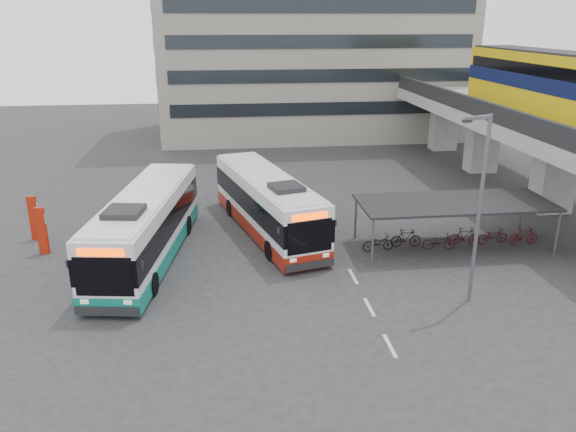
{
  "coord_description": "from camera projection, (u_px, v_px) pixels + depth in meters",
  "views": [
    {
      "loc": [
        -3.42,
        -23.52,
        11.49
      ],
      "look_at": [
        -0.21,
        3.31,
        2.0
      ],
      "focal_mm": 35.0,
      "sensor_mm": 36.0,
      "label": 1
    }
  ],
  "objects": [
    {
      "name": "pedestrian",
      "position": [
        157.0,
        255.0,
        26.67
      ],
      "size": [
        0.7,
        0.79,
        1.8
      ],
      "primitive_type": "imported",
      "rotation": [
        0.0,
        0.0,
        1.05
      ],
      "color": "black",
      "rests_on": "ground"
    },
    {
      "name": "office_block",
      "position": [
        311.0,
        9.0,
        56.48
      ],
      "size": [
        30.0,
        15.0,
        25.0
      ],
      "primitive_type": "cube",
      "color": "gray",
      "rests_on": "ground"
    },
    {
      "name": "viaduct",
      "position": [
        544.0,
        107.0,
        35.64
      ],
      "size": [
        8.0,
        32.0,
        9.68
      ],
      "color": "gray",
      "rests_on": "ground"
    },
    {
      "name": "bike_shelter",
      "position": [
        452.0,
        221.0,
        29.5
      ],
      "size": [
        10.0,
        4.0,
        2.54
      ],
      "color": "#595B60",
      "rests_on": "ground"
    },
    {
      "name": "road_markings",
      "position": [
        369.0,
        307.0,
        23.69
      ],
      "size": [
        0.15,
        7.6,
        0.01
      ],
      "color": "beige",
      "rests_on": "ground"
    },
    {
      "name": "ground",
      "position": [
        301.0,
        279.0,
        26.22
      ],
      "size": [
        120.0,
        120.0,
        0.0
      ],
      "primitive_type": "plane",
      "color": "#28282B",
      "rests_on": "ground"
    },
    {
      "name": "bus_main",
      "position": [
        267.0,
        204.0,
        31.63
      ],
      "size": [
        5.59,
        12.38,
        3.58
      ],
      "rotation": [
        0.0,
        0.0,
        0.26
      ],
      "color": "white",
      "rests_on": "ground"
    },
    {
      "name": "sign_totem_mid",
      "position": [
        42.0,
        230.0,
        28.69
      ],
      "size": [
        0.54,
        0.25,
        2.51
      ],
      "rotation": [
        0.0,
        0.0,
        -0.19
      ],
      "color": "#A91D0A",
      "rests_on": "ground"
    },
    {
      "name": "sign_totem_north",
      "position": [
        34.0,
        217.0,
        30.56
      ],
      "size": [
        0.54,
        0.21,
        2.49
      ],
      "rotation": [
        0.0,
        0.0,
        -0.1
      ],
      "color": "#A91D0A",
      "rests_on": "ground"
    },
    {
      "name": "bus_teal",
      "position": [
        147.0,
        227.0,
        27.98
      ],
      "size": [
        4.56,
        12.78,
        3.7
      ],
      "rotation": [
        0.0,
        0.0,
        -0.15
      ],
      "color": "white",
      "rests_on": "ground"
    },
    {
      "name": "lamp_post",
      "position": [
        479.0,
        200.0,
        22.74
      ],
      "size": [
        1.37,
        0.58,
        8.03
      ],
      "rotation": [
        0.0,
        0.0,
        0.32
      ],
      "color": "#595B60",
      "rests_on": "ground"
    }
  ]
}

